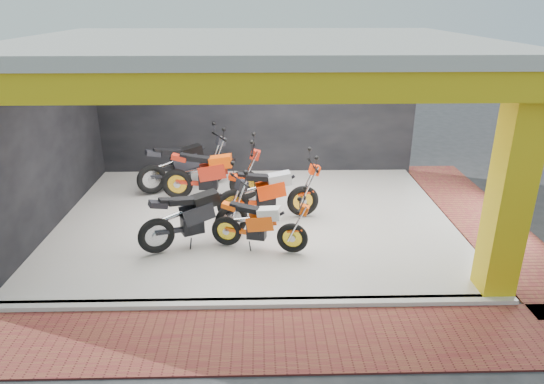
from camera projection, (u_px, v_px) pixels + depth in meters
The scene contains 16 objects.
ground at pixel (255, 272), 8.28m from camera, with size 80.00×80.00×0.00m, color #2D2D30.
showroom_floor at pixel (256, 220), 10.13m from camera, with size 8.00×6.00×0.10m, color white.
showroom_ceiling at pixel (253, 43), 8.82m from camera, with size 8.40×6.40×0.20m, color beige.
back_wall at pixel (256, 109), 12.38m from camera, with size 8.20×0.20×3.50m, color black.
left_wall at pixel (44, 143), 9.41m from camera, with size 0.20×6.20×3.50m, color black.
corner_column at pixel (511, 190), 7.03m from camera, with size 0.50×0.50×3.50m, color gold.
header_beam_front at pixel (251, 86), 6.14m from camera, with size 8.40×0.30×0.40m, color gold.
header_beam_right at pixel (468, 59), 9.02m from camera, with size 0.30×6.40×0.40m, color gold.
floor_kerb at pixel (254, 304), 7.32m from camera, with size 8.00×0.20×0.10m, color white.
paver_front at pixel (254, 339), 6.60m from camera, with size 9.00×1.40×0.03m, color maroon.
paver_right at pixel (482, 219), 10.25m from camera, with size 1.40×7.00×0.03m, color maroon.
moto_hero at pixel (293, 224), 8.47m from camera, with size 1.89×0.70×1.15m, color #FF540A, non-canonical shape.
moto_row_a at pixel (303, 186), 9.90m from camera, with size 2.23×0.82×1.36m, color #FB390A, non-canonical shape.
moto_row_b at pixel (231, 204), 9.04m from camera, with size 2.21×0.82×1.35m, color black, non-canonical shape.
moto_row_c at pixel (245, 170), 10.73m from camera, with size 2.35×0.87×1.44m, color red, non-canonical shape.
moto_row_d at pixel (212, 156), 11.71m from camera, with size 2.32×0.86×1.42m, color black, non-canonical shape.
Camera 1 is at (0.12, -7.21, 4.31)m, focal length 32.00 mm.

